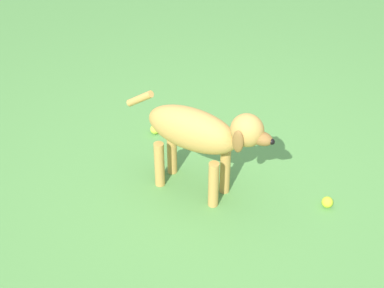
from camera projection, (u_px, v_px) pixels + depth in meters
The scene contains 4 objects.
ground at pixel (226, 198), 3.38m from camera, with size 14.00×14.00×0.00m, color #548C42.
dog at pixel (200, 134), 3.19m from camera, with size 0.65×0.72×0.62m.
tennis_ball_0 at pixel (327, 202), 3.30m from camera, with size 0.07×0.07×0.07m, color #C1D62A.
tennis_ball_1 at pixel (155, 129), 3.89m from camera, with size 0.07×0.07×0.07m, color #C1E439.
Camera 1 is at (-0.98, -2.35, 2.25)m, focal length 54.29 mm.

